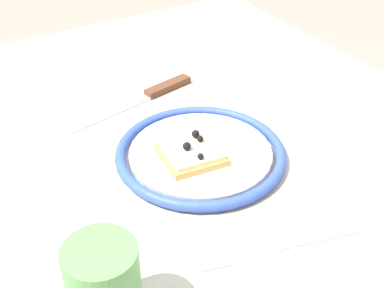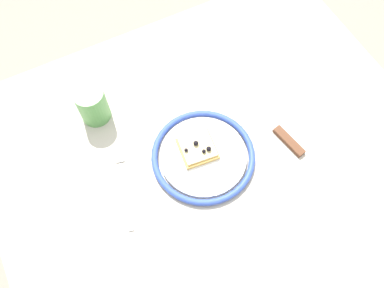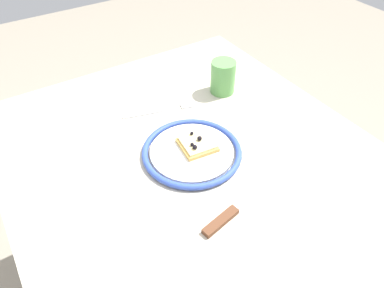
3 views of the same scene
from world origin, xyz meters
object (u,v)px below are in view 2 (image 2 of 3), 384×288
dining_table (212,167)px  fork (124,187)px  cup (92,105)px  plate (203,156)px  knife (279,132)px  pizza_slice_near (198,148)px

dining_table → fork: (-0.22, 0.02, 0.09)m
cup → dining_table: bearing=-46.7°
plate → knife: (0.19, -0.03, -0.00)m
pizza_slice_near → fork: size_ratio=0.45×
pizza_slice_near → knife: pizza_slice_near is taller
plate → fork: bearing=175.1°
dining_table → cup: size_ratio=10.45×
cup → plate: bearing=-50.8°
dining_table → pizza_slice_near: pizza_slice_near is taller
pizza_slice_near → dining_table: bearing=-29.7°
dining_table → plate: plate is taller
cup → pizza_slice_near: bearing=-49.1°
dining_table → knife: knife is taller
pizza_slice_near → cup: (-0.18, 0.20, 0.03)m
dining_table → cup: 0.34m
dining_table → knife: (0.17, -0.03, 0.10)m
fork → cup: bearing=86.5°
pizza_slice_near → plate: bearing=-74.8°
plate → pizza_slice_near: bearing=105.2°
dining_table → knife: bearing=-8.8°
dining_table → plate: 0.10m
plate → knife: bearing=-7.5°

